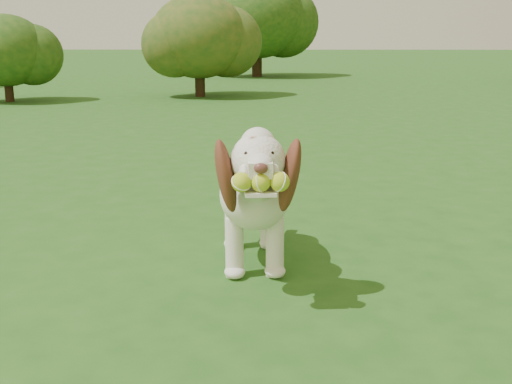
{
  "coord_description": "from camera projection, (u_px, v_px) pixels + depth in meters",
  "views": [
    {
      "loc": [
        0.31,
        -2.78,
        1.1
      ],
      "look_at": [
        0.27,
        -0.1,
        0.43
      ],
      "focal_mm": 45.0,
      "sensor_mm": 36.0,
      "label": 1
    }
  ],
  "objects": [
    {
      "name": "shrub_i",
      "position": [
        257.0,
        17.0,
        15.96
      ],
      "size": [
        2.42,
        2.42,
        2.51
      ],
      "color": "#382314",
      "rests_on": "ground"
    },
    {
      "name": "ground",
      "position": [
        199.0,
        276.0,
        2.97
      ],
      "size": [
        80.0,
        80.0,
        0.0
      ],
      "primitive_type": "plane",
      "color": "#214E16",
      "rests_on": "ground"
    },
    {
      "name": "dog",
      "position": [
        253.0,
        189.0,
        2.99
      ],
      "size": [
        0.41,
        1.12,
        0.73
      ],
      "rotation": [
        0.0,
        0.0,
        0.07
      ],
      "color": "white",
      "rests_on": "ground"
    },
    {
      "name": "shrub_a",
      "position": [
        5.0,
        50.0,
        10.21
      ],
      "size": [
        1.34,
        1.34,
        1.39
      ],
      "color": "#382314",
      "rests_on": "ground"
    },
    {
      "name": "shrub_b",
      "position": [
        199.0,
        37.0,
        11.01
      ],
      "size": [
        1.68,
        1.68,
        1.74
      ],
      "color": "#382314",
      "rests_on": "ground"
    }
  ]
}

